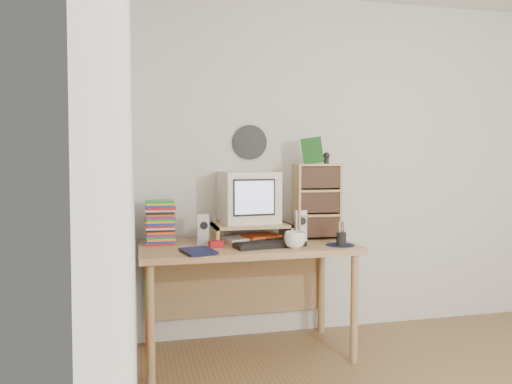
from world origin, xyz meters
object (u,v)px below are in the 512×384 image
desk (245,262)px  dvd_stack (161,224)px  keyboard (270,244)px  crt_monitor (250,197)px  mug (295,240)px  cd_rack (317,201)px  diary (184,251)px

desk → dvd_stack: size_ratio=5.35×
desk → keyboard: 0.28m
crt_monitor → mug: 0.49m
mug → keyboard: bearing=148.1°
mug → cd_rack: bearing=50.2°
cd_rack → diary: bearing=-156.4°
desk → cd_rack: bearing=3.6°
mug → diary: bearing=-177.8°
crt_monitor → diary: 0.69m
dvd_stack → keyboard: bearing=-19.0°
keyboard → mug: bearing=-40.7°
dvd_stack → mug: (0.81, -0.35, -0.08)m
desk → mug: 0.43m
keyboard → mug: size_ratio=3.44×
desk → keyboard: (0.12, -0.20, 0.15)m
desk → dvd_stack: bearing=173.5°
keyboard → cd_rack: cd_rack is taller
cd_rack → diary: size_ratio=2.46×
diary → keyboard: bearing=-0.8°
keyboard → crt_monitor: bearing=94.1°
dvd_stack → mug: 0.89m
desk → mug: size_ratio=10.53×
desk → dvd_stack: 0.62m
keyboard → mug: (0.14, -0.09, 0.04)m
mug → desk: bearing=131.6°
keyboard → diary: bearing=-177.3°
keyboard → diary: diary is taller
crt_monitor → mug: crt_monitor is taller
mug → diary: (-0.70, -0.03, -0.03)m
cd_rack → desk: bearing=-172.8°
desk → keyboard: keyboard is taller
cd_rack → diary: cd_rack is taller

